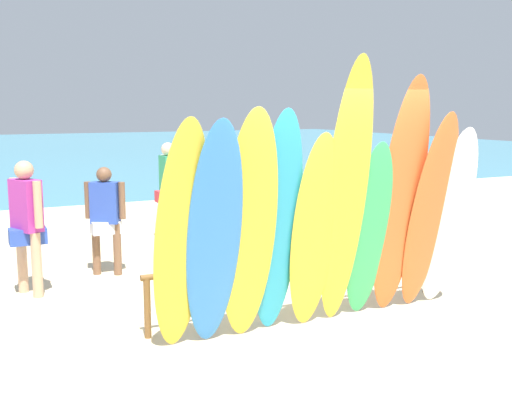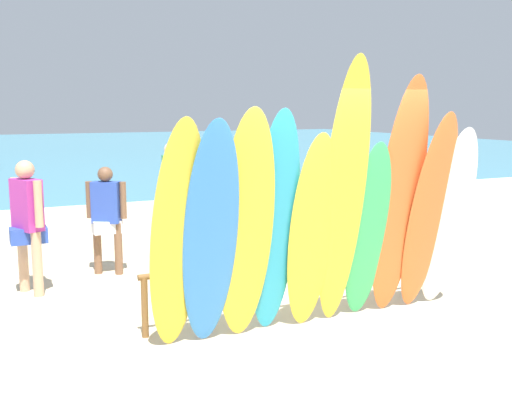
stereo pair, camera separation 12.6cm
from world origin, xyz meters
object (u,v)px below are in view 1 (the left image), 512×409
object	(u,v)px
beachgoer_midbeach	(27,218)
surfboard_teal_3	(278,224)
surfboard_white_9	(449,218)
beachgoer_strolling	(169,184)
surfboard_blue_1	(214,236)
surfboard_orange_7	(401,198)
surfboard_green_6	(369,231)
beachgoer_near_rack	(105,213)
surfboard_yellow_5	(346,195)
surfboard_yellow_4	(314,232)
surfboard_yellow_2	(249,227)
surfboard_yellow_0	(181,238)
surfboard_rack	(302,266)
surfboard_orange_8	(429,213)
beachgoer_photographing	(245,169)

from	to	relation	value
beachgoer_midbeach	surfboard_teal_3	bearing A→B (deg)	-164.66
surfboard_white_9	beachgoer_strolling	distance (m)	5.36
surfboard_blue_1	surfboard_orange_7	xyz separation A→B (m)	(2.22, 0.03, 0.21)
surfboard_green_6	beachgoer_near_rack	world-z (taller)	surfboard_green_6
surfboard_yellow_5	surfboard_green_6	size ratio (longest dim) A/B	1.44
surfboard_blue_1	beachgoer_strolling	world-z (taller)	surfboard_blue_1
surfboard_yellow_4	surfboard_green_6	xyz separation A→B (m)	(0.72, 0.03, -0.05)
surfboard_green_6	beachgoer_near_rack	xyz separation A→B (m)	(-2.19, 3.07, -0.12)
surfboard_yellow_2	surfboard_white_9	xyz separation A→B (m)	(2.53, -0.02, -0.11)
surfboard_orange_7	beachgoer_strolling	distance (m)	5.18
surfboard_yellow_0	surfboard_green_6	size ratio (longest dim) A/B	1.14
surfboard_teal_3	surfboard_green_6	xyz separation A→B (m)	(1.13, 0.01, -0.17)
beachgoer_midbeach	surfboard_rack	bearing A→B (deg)	-152.01
surfboard_teal_3	surfboard_white_9	xyz separation A→B (m)	(2.19, -0.08, -0.10)
surfboard_orange_7	surfboard_green_6	bearing A→B (deg)	170.69
surfboard_blue_1	surfboard_yellow_5	bearing A→B (deg)	1.57
beachgoer_near_rack	surfboard_orange_8	bearing A→B (deg)	163.96
beachgoer_strolling	surfboard_teal_3	bearing A→B (deg)	-4.82
surfboard_blue_1	surfboard_yellow_2	distance (m)	0.39
surfboard_yellow_0	surfboard_yellow_5	bearing A→B (deg)	-7.16
beachgoer_strolling	beachgoer_near_rack	world-z (taller)	beachgoer_strolling
surfboard_rack	surfboard_teal_3	size ratio (longest dim) A/B	1.59
surfboard_yellow_4	beachgoer_near_rack	bearing A→B (deg)	112.72
surfboard_yellow_0	surfboard_orange_8	world-z (taller)	surfboard_orange_8
surfboard_rack	surfboard_yellow_0	world-z (taller)	surfboard_yellow_0
surfboard_yellow_0	surfboard_teal_3	size ratio (longest dim) A/B	0.97
surfboard_orange_8	beachgoer_near_rack	distance (m)	4.33
surfboard_blue_1	beachgoer_photographing	world-z (taller)	surfboard_blue_1
surfboard_rack	surfboard_green_6	xyz separation A→B (m)	(0.56, -0.47, 0.45)
surfboard_teal_3	beachgoer_strolling	xyz separation A→B (m)	(0.48, 5.00, -0.18)
surfboard_yellow_4	surfboard_orange_8	bearing A→B (deg)	-5.40
surfboard_yellow_0	surfboard_orange_8	size ratio (longest dim) A/B	0.98
surfboard_blue_1	surfboard_yellow_4	distance (m)	1.15
surfboard_blue_1	beachgoer_near_rack	xyz separation A→B (m)	(-0.33, 3.17, -0.25)
surfboard_blue_1	surfboard_green_6	bearing A→B (deg)	4.76
surfboard_teal_3	surfboard_white_9	bearing A→B (deg)	-0.68
surfboard_yellow_4	surfboard_rack	bearing A→B (deg)	69.99
surfboard_yellow_4	beachgoer_photographing	xyz separation A→B (m)	(2.80, 7.69, -0.16)
surfboard_yellow_4	beachgoer_strolling	size ratio (longest dim) A/B	1.23
surfboard_yellow_0	surfboard_green_6	world-z (taller)	surfboard_yellow_0
surfboard_white_9	beachgoer_midbeach	world-z (taller)	surfboard_white_9
surfboard_yellow_0	surfboard_teal_3	distance (m)	1.04
surfboard_rack	beachgoer_photographing	distance (m)	7.67
surfboard_yellow_5	beachgoer_near_rack	world-z (taller)	surfboard_yellow_5
surfboard_orange_7	beachgoer_near_rack	size ratio (longest dim) A/B	1.79
surfboard_green_6	beachgoer_strolling	distance (m)	5.04
surfboard_yellow_2	surfboard_green_6	xyz separation A→B (m)	(1.48, 0.07, -0.18)
surfboard_yellow_2	surfboard_white_9	bearing A→B (deg)	1.04
surfboard_yellow_4	surfboard_white_9	size ratio (longest dim) A/B	0.97
surfboard_teal_3	surfboard_blue_1	bearing A→B (deg)	-171.10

